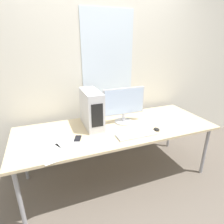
# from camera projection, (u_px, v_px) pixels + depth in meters

# --- Properties ---
(ground_plane) EXTENTS (14.00, 14.00, 0.00)m
(ground_plane) POSITION_uv_depth(u_px,v_px,m) (131.00, 200.00, 2.10)
(ground_plane) COLOR #665B51
(wall_back) EXTENTS (8.00, 0.07, 2.70)m
(wall_back) POSITION_uv_depth(u_px,v_px,m) (101.00, 66.00, 2.49)
(wall_back) COLOR beige
(wall_back) RESTS_ON ground_plane
(desk) EXTENTS (2.34, 0.88, 0.70)m
(desk) POSITION_uv_depth(u_px,v_px,m) (117.00, 130.00, 2.24)
(desk) COLOR #D1BA8E
(desk) RESTS_ON ground_plane
(pc_tower) EXTENTS (0.18, 0.46, 0.44)m
(pc_tower) POSITION_uv_depth(u_px,v_px,m) (92.00, 109.00, 2.19)
(pc_tower) COLOR silver
(pc_tower) RESTS_ON desk
(monitor_main) EXTENTS (0.53, 0.22, 0.44)m
(monitor_main) POSITION_uv_depth(u_px,v_px,m) (124.00, 104.00, 2.28)
(monitor_main) COLOR #B7B7BC
(monitor_main) RESTS_ON desk
(keyboard) EXTENTS (0.44, 0.15, 0.02)m
(keyboard) POSITION_uv_depth(u_px,v_px,m) (136.00, 134.00, 2.03)
(keyboard) COLOR silver
(keyboard) RESTS_ON desk
(mouse) EXTENTS (0.06, 0.08, 0.03)m
(mouse) POSITION_uv_depth(u_px,v_px,m) (157.00, 129.00, 2.15)
(mouse) COLOR black
(mouse) RESTS_ON desk
(cell_phone) EXTENTS (0.11, 0.14, 0.01)m
(cell_phone) POSITION_uv_depth(u_px,v_px,m) (78.00, 138.00, 1.96)
(cell_phone) COLOR black
(cell_phone) RESTS_ON desk
(paper_sheet_left) EXTENTS (0.32, 0.36, 0.00)m
(paper_sheet_left) POSITION_uv_depth(u_px,v_px,m) (70.00, 144.00, 1.87)
(paper_sheet_left) COLOR white
(paper_sheet_left) RESTS_ON desk
(paper_sheet_front) EXTENTS (0.28, 0.34, 0.00)m
(paper_sheet_front) POSITION_uv_depth(u_px,v_px,m) (52.00, 154.00, 1.71)
(paper_sheet_front) COLOR white
(paper_sheet_front) RESTS_ON desk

